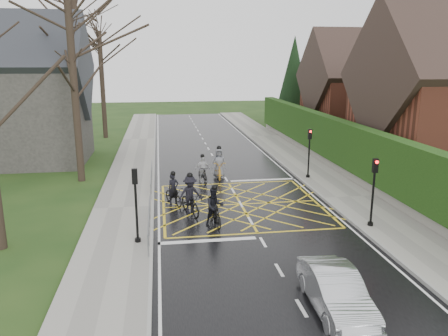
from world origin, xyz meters
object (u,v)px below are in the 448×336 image
object	(u,v)px
cyclist_rear	(174,194)
cyclist_mid	(190,199)
cyclist_lead	(219,167)
car	(336,292)
cyclist_front	(203,172)
cyclist_back	(215,210)

from	to	relation	value
cyclist_rear	cyclist_mid	distance (m)	1.77
cyclist_lead	car	bearing A→B (deg)	-80.93
cyclist_mid	cyclist_front	bearing A→B (deg)	60.37
cyclist_back	cyclist_mid	xyz separation A→B (m)	(-0.99, 1.69, 0.04)
cyclist_back	cyclist_lead	size ratio (longest dim) A/B	0.89
cyclist_rear	cyclist_back	distance (m)	3.72
cyclist_rear	cyclist_front	bearing A→B (deg)	40.27
cyclist_back	cyclist_mid	distance (m)	1.96
cyclist_back	cyclist_front	distance (m)	7.24
cyclist_rear	cyclist_front	xyz separation A→B (m)	(1.92, 3.95, 0.08)
cyclist_front	cyclist_lead	size ratio (longest dim) A/B	0.83
car	cyclist_mid	bearing A→B (deg)	113.44
cyclist_back	cyclist_mid	world-z (taller)	cyclist_mid
cyclist_mid	cyclist_lead	bearing A→B (deg)	52.53
cyclist_mid	car	bearing A→B (deg)	-86.19
cyclist_back	cyclist_mid	bearing A→B (deg)	111.90
cyclist_mid	car	world-z (taller)	cyclist_mid
cyclist_rear	car	distance (m)	11.68
cyclist_back	cyclist_lead	distance (m)	8.24
cyclist_lead	cyclist_front	bearing A→B (deg)	-137.69
cyclist_rear	cyclist_lead	distance (m)	5.74
cyclist_mid	cyclist_rear	bearing A→B (deg)	97.70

